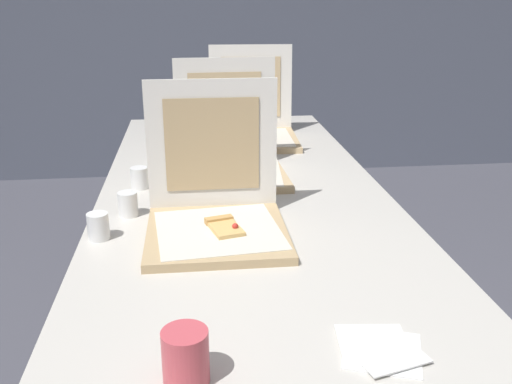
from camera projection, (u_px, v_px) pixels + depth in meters
name	position (u px, v px, depth m)	size (l,w,h in m)	color
table	(244.00, 205.00, 1.81)	(0.90, 2.23, 0.72)	beige
pizza_box_front	(216.00, 212.00, 1.49)	(0.36, 0.37, 0.38)	tan
pizza_box_middle	(230.00, 159.00, 1.95)	(0.37, 0.39, 0.38)	tan
pizza_box_back	(253.00, 128.00, 2.40)	(0.38, 0.40, 0.38)	tan
cup_white_mid	(139.00, 178.00, 1.82)	(0.05, 0.05, 0.07)	white
cup_white_near_left	(98.00, 226.00, 1.45)	(0.05, 0.05, 0.07)	white
cup_white_far	(168.00, 151.00, 2.12)	(0.05, 0.05, 0.07)	white
cup_white_near_center	(128.00, 204.00, 1.60)	(0.05, 0.05, 0.07)	white
cup_printed_front	(186.00, 357.00, 0.92)	(0.08, 0.08, 0.10)	#D14C56
napkin_pile	(380.00, 348.00, 1.01)	(0.17, 0.17, 0.01)	white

